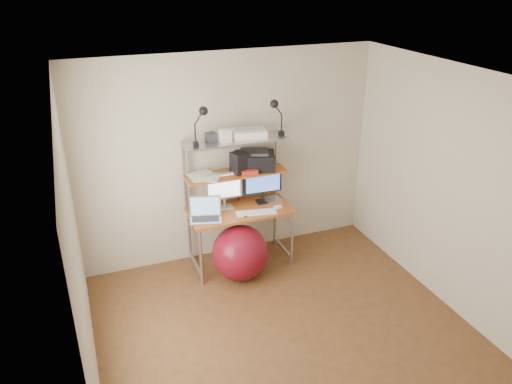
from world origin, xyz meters
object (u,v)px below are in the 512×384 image
(monitor_silver, at_px, (224,188))
(exercise_ball, at_px, (240,253))
(monitor_black, at_px, (263,184))
(printer, at_px, (254,160))
(laptop, at_px, (206,214))

(monitor_silver, bearing_deg, exercise_ball, -80.23)
(monitor_silver, bearing_deg, monitor_black, 0.40)
(printer, relative_size, exercise_ball, 0.84)
(laptop, xyz_separation_m, printer, (0.68, 0.25, 0.46))
(monitor_silver, relative_size, printer, 0.86)
(monitor_silver, distance_m, laptop, 0.39)
(monitor_black, xyz_separation_m, printer, (-0.08, 0.07, 0.28))
(monitor_silver, bearing_deg, printer, 10.80)
(laptop, bearing_deg, exercise_ball, -14.31)
(laptop, distance_m, exercise_ball, 0.61)
(monitor_black, distance_m, printer, 0.30)
(laptop, relative_size, exercise_ball, 0.64)
(laptop, height_order, printer, printer)
(monitor_silver, xyz_separation_m, exercise_ball, (0.06, -0.38, -0.67))
(monitor_black, height_order, laptop, monitor_black)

